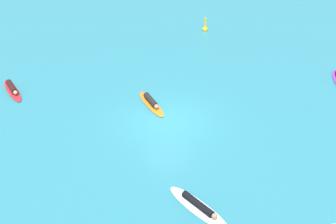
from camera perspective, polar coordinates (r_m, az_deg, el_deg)
The scene contains 5 objects.
ground_plane at distance 23.86m, azimuth 0.00°, elevation -1.02°, with size 120.00×120.00×0.00m, color teal.
surfer_on_red_board at distance 27.84m, azimuth -18.61°, elevation 2.70°, with size 1.43×2.98×0.45m.
surfer_on_white_board at distance 18.68m, azimuth 3.81°, elevation -11.53°, with size 2.15×3.25×0.36m.
surfer_on_orange_board at distance 25.14m, azimuth -2.07°, elevation 1.19°, with size 1.20×3.06×0.41m.
marker_buoy at distance 34.90m, azimuth 4.59°, elevation 10.24°, with size 0.41×0.41×1.09m.
Camera 1 is at (-4.69, -19.52, 12.88)m, focal length 49.56 mm.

